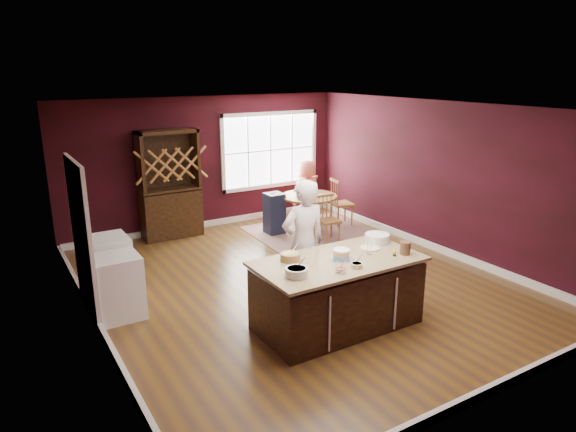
# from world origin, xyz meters

# --- Properties ---
(room_shell) EXTENTS (7.00, 7.00, 7.00)m
(room_shell) POSITION_xyz_m (0.00, 0.00, 1.35)
(room_shell) COLOR brown
(room_shell) RESTS_ON ground
(window) EXTENTS (2.36, 0.10, 1.66)m
(window) POSITION_xyz_m (1.50, 3.47, 1.50)
(window) COLOR white
(window) RESTS_ON room_shell
(doorway) EXTENTS (0.08, 1.26, 2.13)m
(doorway) POSITION_xyz_m (-2.97, 0.60, 1.02)
(doorway) COLOR white
(doorway) RESTS_ON room_shell
(kitchen_island) EXTENTS (2.13, 1.12, 0.92)m
(kitchen_island) POSITION_xyz_m (-0.29, -1.45, 0.44)
(kitchen_island) COLOR black
(kitchen_island) RESTS_ON ground
(dining_table) EXTENTS (1.14, 1.14, 0.75)m
(dining_table) POSITION_xyz_m (1.63, 2.11, 0.53)
(dining_table) COLOR #985F2B
(dining_table) RESTS_ON ground
(baker) EXTENTS (0.69, 0.48, 1.81)m
(baker) POSITION_xyz_m (-0.31, -0.68, 0.91)
(baker) COLOR silver
(baker) RESTS_ON ground
(layer_cake) EXTENTS (0.30, 0.30, 0.12)m
(layer_cake) POSITION_xyz_m (-0.24, -1.45, 0.98)
(layer_cake) COLOR white
(layer_cake) RESTS_ON kitchen_island
(bowl_blue) EXTENTS (0.27, 0.27, 0.10)m
(bowl_blue) POSITION_xyz_m (-1.03, -1.63, 0.97)
(bowl_blue) COLOR white
(bowl_blue) RESTS_ON kitchen_island
(bowl_yellow) EXTENTS (0.25, 0.25, 0.09)m
(bowl_yellow) POSITION_xyz_m (-0.82, -1.16, 0.97)
(bowl_yellow) COLOR brown
(bowl_yellow) RESTS_ON kitchen_island
(bowl_pink) EXTENTS (0.14, 0.14, 0.05)m
(bowl_pink) POSITION_xyz_m (-0.52, -1.80, 0.94)
(bowl_pink) COLOR white
(bowl_pink) RESTS_ON kitchen_island
(bowl_olive) EXTENTS (0.15, 0.15, 0.05)m
(bowl_olive) POSITION_xyz_m (-0.26, -1.78, 0.95)
(bowl_olive) COLOR beige
(bowl_olive) RESTS_ON kitchen_island
(drinking_glass) EXTENTS (0.07, 0.07, 0.14)m
(drinking_glass) POSITION_xyz_m (0.16, -1.51, 0.99)
(drinking_glass) COLOR white
(drinking_glass) RESTS_ON kitchen_island
(dinner_plate) EXTENTS (0.27, 0.27, 0.02)m
(dinner_plate) POSITION_xyz_m (0.31, -1.34, 0.93)
(dinner_plate) COLOR #F3F0B2
(dinner_plate) RESTS_ON kitchen_island
(white_tub) EXTENTS (0.34, 0.34, 0.12)m
(white_tub) POSITION_xyz_m (0.57, -1.18, 0.98)
(white_tub) COLOR silver
(white_tub) RESTS_ON kitchen_island
(stoneware_crock) EXTENTS (0.14, 0.14, 0.17)m
(stoneware_crock) POSITION_xyz_m (0.57, -1.74, 1.00)
(stoneware_crock) COLOR brown
(stoneware_crock) RESTS_ON kitchen_island
(toy_figurine) EXTENTS (0.05, 0.05, 0.08)m
(toy_figurine) POSITION_xyz_m (0.40, -1.72, 0.96)
(toy_figurine) COLOR gold
(toy_figurine) RESTS_ON kitchen_island
(rug) EXTENTS (2.44, 1.93, 0.01)m
(rug) POSITION_xyz_m (1.63, 2.11, 0.01)
(rug) COLOR brown
(rug) RESTS_ON ground
(chair_east) EXTENTS (0.48, 0.49, 1.01)m
(chair_east) POSITION_xyz_m (2.47, 2.11, 0.51)
(chair_east) COLOR #905D30
(chair_east) RESTS_ON ground
(chair_south) EXTENTS (0.41, 0.39, 0.91)m
(chair_south) POSITION_xyz_m (1.59, 1.35, 0.46)
(chair_south) COLOR brown
(chair_south) RESTS_ON ground
(chair_north) EXTENTS (0.54, 0.53, 0.98)m
(chair_north) POSITION_xyz_m (2.04, 2.87, 0.49)
(chair_north) COLOR brown
(chair_north) RESTS_ON ground
(seated_woman) EXTENTS (0.76, 0.60, 1.38)m
(seated_woman) POSITION_xyz_m (1.91, 2.61, 0.69)
(seated_woman) COLOR #EB7260
(seated_woman) RESTS_ON ground
(high_chair) EXTENTS (0.35, 0.35, 0.87)m
(high_chair) POSITION_xyz_m (0.95, 2.34, 0.43)
(high_chair) COLOR black
(high_chair) RESTS_ON ground
(toddler) EXTENTS (0.18, 0.14, 0.26)m
(toddler) POSITION_xyz_m (0.88, 2.46, 0.81)
(toddler) COLOR #8CA5BF
(toddler) RESTS_ON high_chair
(table_plate) EXTENTS (0.19, 0.19, 0.01)m
(table_plate) POSITION_xyz_m (1.86, 1.98, 0.76)
(table_plate) COLOR beige
(table_plate) RESTS_ON dining_table
(table_cup) EXTENTS (0.16, 0.16, 0.10)m
(table_cup) POSITION_xyz_m (1.45, 2.24, 0.80)
(table_cup) COLOR silver
(table_cup) RESTS_ON dining_table
(hutch) EXTENTS (1.15, 0.48, 2.11)m
(hutch) POSITION_xyz_m (-0.89, 3.22, 1.05)
(hutch) COLOR #311F11
(hutch) RESTS_ON ground
(washer) EXTENTS (0.60, 0.58, 0.87)m
(washer) POSITION_xyz_m (-2.64, 0.28, 0.43)
(washer) COLOR silver
(washer) RESTS_ON ground
(dryer) EXTENTS (0.64, 0.62, 0.93)m
(dryer) POSITION_xyz_m (-2.64, 0.92, 0.47)
(dryer) COLOR white
(dryer) RESTS_ON ground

